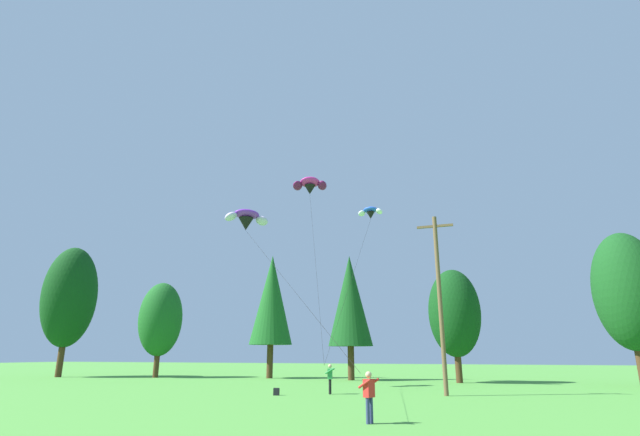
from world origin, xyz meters
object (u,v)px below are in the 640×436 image
(kite_flyer_near, at_px, (330,376))
(parafoil_kite_high_blue_white, at_px, (370,213))
(utility_pole, at_px, (440,297))
(parafoil_kite_mid_purple, at_px, (246,219))
(backpack, at_px, (276,392))
(kite_flyer_mid, at_px, (369,393))
(parafoil_kite_far_magenta, at_px, (310,186))

(kite_flyer_near, relative_size, parafoil_kite_high_blue_white, 0.14)
(utility_pole, bearing_deg, parafoil_kite_mid_purple, 170.68)
(backpack, bearing_deg, parafoil_kite_high_blue_white, 57.36)
(parafoil_kite_high_blue_white, bearing_deg, backpack, -109.66)
(kite_flyer_mid, xyz_separation_m, backpack, (-7.71, 9.48, -0.80))
(kite_flyer_mid, distance_m, backpack, 12.25)
(parafoil_kite_high_blue_white, bearing_deg, utility_pole, -51.62)
(kite_flyer_mid, bearing_deg, backpack, 129.14)
(utility_pole, xyz_separation_m, parafoil_kite_mid_purple, (-14.43, 2.37, 6.85))
(kite_flyer_mid, relative_size, parafoil_kite_far_magenta, 0.10)
(utility_pole, height_order, parafoil_kite_mid_purple, parafoil_kite_mid_purple)
(kite_flyer_mid, xyz_separation_m, parafoil_kite_mid_purple, (-12.91, 14.63, 11.37))
(kite_flyer_near, relative_size, kite_flyer_mid, 1.00)
(backpack, bearing_deg, kite_flyer_near, 20.88)
(kite_flyer_near, bearing_deg, parafoil_kite_high_blue_white, 83.72)
(utility_pole, bearing_deg, parafoil_kite_high_blue_white, 128.38)
(backpack, bearing_deg, parafoil_kite_far_magenta, 89.16)
(parafoil_kite_mid_purple, height_order, parafoil_kite_far_magenta, parafoil_kite_far_magenta)
(kite_flyer_near, height_order, parafoil_kite_far_magenta, parafoil_kite_far_magenta)
(kite_flyer_near, bearing_deg, utility_pole, 8.63)
(kite_flyer_near, distance_m, parafoil_kite_high_blue_white, 14.86)
(utility_pole, relative_size, kite_flyer_mid, 6.22)
(backpack, bearing_deg, utility_pole, 3.77)
(utility_pole, height_order, parafoil_kite_far_magenta, parafoil_kite_far_magenta)
(kite_flyer_near, height_order, backpack, kite_flyer_near)
(utility_pole, relative_size, kite_flyer_near, 6.22)
(kite_flyer_mid, bearing_deg, parafoil_kite_far_magenta, 115.32)
(kite_flyer_near, xyz_separation_m, parafoil_kite_mid_purple, (-7.85, 3.37, 11.37))
(utility_pole, relative_size, parafoil_kite_far_magenta, 0.63)
(parafoil_kite_high_blue_white, distance_m, parafoil_kite_mid_purple, 10.03)
(backpack, bearing_deg, kite_flyer_mid, -63.84)
(kite_flyer_near, xyz_separation_m, kite_flyer_mid, (5.06, -11.26, 0.00))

